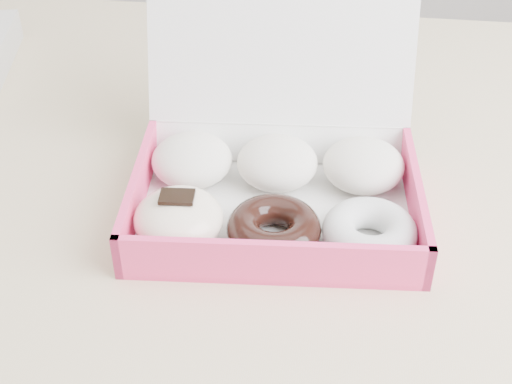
# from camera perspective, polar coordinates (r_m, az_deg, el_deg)

# --- Properties ---
(table) EXTENTS (1.20, 0.80, 0.75)m
(table) POSITION_cam_1_polar(r_m,az_deg,el_deg) (0.93, -5.43, 0.67)
(table) COLOR #D2B88A
(table) RESTS_ON ground
(donut_box) EXTENTS (0.32, 0.30, 0.21)m
(donut_box) POSITION_cam_1_polar(r_m,az_deg,el_deg) (0.75, 1.40, 1.16)
(donut_box) COLOR white
(donut_box) RESTS_ON table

